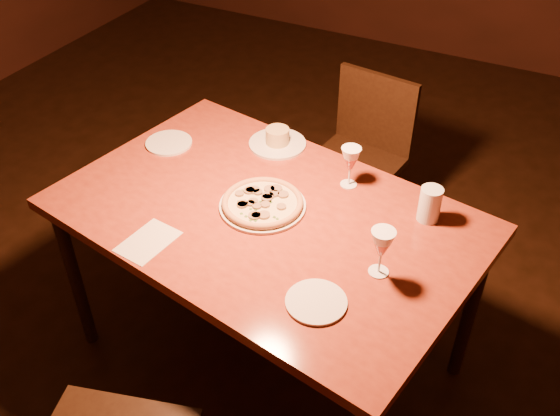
% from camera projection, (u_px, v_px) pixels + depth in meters
% --- Properties ---
extents(floor, '(7.00, 7.00, 0.00)m').
position_uv_depth(floor, '(240.00, 348.00, 2.84)').
color(floor, black).
rests_on(floor, ground).
extents(dining_table, '(1.69, 1.25, 0.82)m').
position_uv_depth(dining_table, '(266.00, 227.00, 2.35)').
color(dining_table, maroon).
rests_on(dining_table, floor).
extents(chair_far, '(0.48, 0.48, 0.89)m').
position_uv_depth(chair_far, '(361.00, 153.00, 3.20)').
color(chair_far, black).
rests_on(chair_far, floor).
extents(pizza_plate, '(0.32, 0.32, 0.04)m').
position_uv_depth(pizza_plate, '(263.00, 203.00, 2.32)').
color(pizza_plate, silver).
rests_on(pizza_plate, dining_table).
extents(ramekin_saucer, '(0.24, 0.24, 0.08)m').
position_uv_depth(ramekin_saucer, '(277.00, 140.00, 2.65)').
color(ramekin_saucer, silver).
rests_on(ramekin_saucer, dining_table).
extents(wine_glass_far, '(0.08, 0.08, 0.17)m').
position_uv_depth(wine_glass_far, '(350.00, 167.00, 2.39)').
color(wine_glass_far, '#CC5E55').
rests_on(wine_glass_far, dining_table).
extents(wine_glass_right, '(0.08, 0.08, 0.18)m').
position_uv_depth(wine_glass_right, '(381.00, 252.00, 2.00)').
color(wine_glass_right, '#CC5E55').
rests_on(wine_glass_right, dining_table).
extents(water_tumbler, '(0.08, 0.08, 0.13)m').
position_uv_depth(water_tumbler, '(430.00, 204.00, 2.23)').
color(water_tumbler, silver).
rests_on(water_tumbler, dining_table).
extents(side_plate_left, '(0.20, 0.20, 0.01)m').
position_uv_depth(side_plate_left, '(169.00, 143.00, 2.67)').
color(side_plate_left, silver).
rests_on(side_plate_left, dining_table).
extents(side_plate_near, '(0.20, 0.20, 0.01)m').
position_uv_depth(side_plate_near, '(316.00, 302.00, 1.95)').
color(side_plate_near, silver).
rests_on(side_plate_near, dining_table).
extents(menu_card, '(0.17, 0.23, 0.00)m').
position_uv_depth(menu_card, '(148.00, 242.00, 2.18)').
color(menu_card, beige).
rests_on(menu_card, dining_table).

